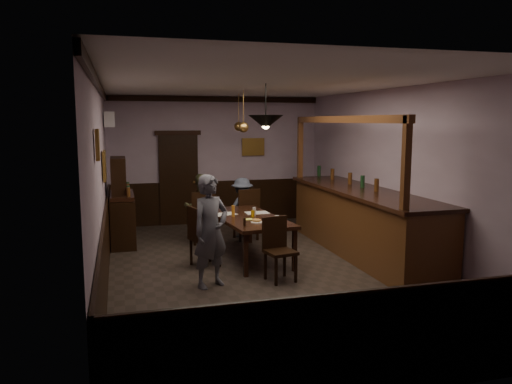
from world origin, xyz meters
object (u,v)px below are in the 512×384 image
object	(u,v)px
soda_can	(253,214)
sideboard	(122,210)
chair_far_right	(247,212)
chair_side	(200,234)
person_seated_left	(200,208)
dining_table	(248,220)
pendant_brass_mid	(243,127)
chair_near	(278,246)
coffee_cup	(277,218)
bar_counter	(361,220)
pendant_brass_far	(239,127)
chair_far_left	(203,215)
pendant_iron	(266,122)
person_standing	(211,231)
person_seated_right	(242,208)

from	to	relation	value
soda_can	sideboard	xyz separation A→B (m)	(-2.21, 1.72, -0.12)
chair_far_right	soda_can	bearing A→B (deg)	73.57
chair_side	person_seated_left	xyz separation A→B (m)	(0.29, 1.81, 0.13)
dining_table	pendant_brass_mid	bearing A→B (deg)	80.44
chair_near	coffee_cup	world-z (taller)	chair_near
bar_counter	pendant_brass_far	xyz separation A→B (m)	(-1.69, 2.50, 1.67)
dining_table	sideboard	world-z (taller)	sideboard
sideboard	pendant_brass_mid	distance (m)	2.89
chair_far_left	dining_table	bearing A→B (deg)	122.09
dining_table	chair_side	distance (m)	0.97
chair_far_left	soda_can	size ratio (longest dim) A/B	8.80
dining_table	pendant_brass_far	bearing A→B (deg)	80.60
sideboard	chair_far_left	bearing A→B (deg)	-15.22
pendant_brass_far	chair_near	bearing A→B (deg)	-93.79
soda_can	chair_side	bearing A→B (deg)	-167.13
pendant_iron	person_standing	bearing A→B (deg)	-150.79
chair_side	sideboard	size ratio (longest dim) A/B	0.59
chair_near	person_seated_right	distance (m)	2.91
person_seated_right	chair_far_right	bearing A→B (deg)	78.64
chair_side	bar_counter	world-z (taller)	bar_counter
pendant_iron	pendant_brass_far	world-z (taller)	same
chair_side	chair_far_left	bearing A→B (deg)	-27.48
person_seated_left	chair_side	bearing A→B (deg)	85.86
person_standing	person_seated_left	size ratio (longest dim) A/B	1.21
chair_far_left	chair_near	bearing A→B (deg)	111.89
chair_near	dining_table	bearing A→B (deg)	84.37
person_seated_left	person_standing	bearing A→B (deg)	89.05
sideboard	pendant_brass_mid	xyz separation A→B (m)	(2.31, -0.66, 1.61)
coffee_cup	soda_can	distance (m)	0.51
chair_far_left	pendant_brass_mid	xyz separation A→B (m)	(0.76, -0.24, 1.72)
chair_far_left	pendant_brass_mid	distance (m)	1.90
person_standing	coffee_cup	bearing A→B (deg)	6.40
sideboard	pendant_iron	distance (m)	3.71
sideboard	person_standing	bearing A→B (deg)	-67.53
coffee_cup	pendant_brass_far	world-z (taller)	pendant_brass_far
dining_table	person_seated_left	bearing A→B (deg)	112.20
chair_near	pendant_brass_mid	bearing A→B (deg)	77.86
person_seated_left	person_seated_right	distance (m)	0.90
person_seated_left	person_seated_right	xyz separation A→B (m)	(0.90, 0.09, -0.06)
chair_far_left	pendant_brass_mid	bearing A→B (deg)	168.45
pendant_brass_far	chair_far_left	bearing A→B (deg)	-134.24
person_seated_left	person_seated_right	bearing A→B (deg)	-168.86
chair_side	soda_can	size ratio (longest dim) A/B	8.45
person_standing	person_seated_right	xyz separation A→B (m)	(1.20, 2.94, -0.20)
dining_table	pendant_brass_far	distance (m)	2.75
chair_near	pendant_brass_mid	world-z (taller)	pendant_brass_mid
chair_side	pendant_brass_far	world-z (taller)	pendant_brass_far
chair_near	pendant_iron	size ratio (longest dim) A/B	1.37
pendant_brass_far	person_seated_left	bearing A→B (deg)	-144.21
coffee_cup	pendant_brass_mid	world-z (taller)	pendant_brass_mid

